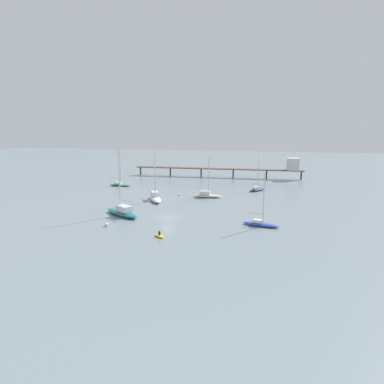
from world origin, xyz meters
TOP-DOWN VIEW (x-y plane):
  - ground_plane at (0.00, 0.00)m, footprint 400.00×400.00m
  - pier at (13.80, 58.79)m, footprint 59.84×4.99m
  - sailboat_navy at (15.43, 34.11)m, footprint 5.01×5.86m
  - sailboat_green at (-25.69, 32.78)m, footprint 7.21×2.56m
  - sailboat_teal at (-9.40, -0.44)m, footprint 9.76×7.48m
  - sailboat_cream at (3.57, 21.75)m, footprint 7.45×2.57m
  - sailboat_white at (-8.00, 15.17)m, footprint 6.64×9.58m
  - sailboat_blue at (18.11, -1.60)m, footprint 7.00×3.11m
  - dinghy_yellow at (2.36, -11.82)m, footprint 2.32×2.25m
  - mooring_buoy_far at (-4.08, 22.88)m, footprint 0.52×0.52m
  - mooring_buoy_inner at (-8.87, -8.40)m, footprint 0.72×0.72m

SIDE VIEW (x-z plane):
  - ground_plane at x=0.00m, z-range 0.00..0.00m
  - dinghy_yellow at x=2.36m, z-range -0.34..0.80m
  - mooring_buoy_far at x=-4.08m, z-range 0.00..0.52m
  - mooring_buoy_inner at x=-8.87m, z-range 0.00..0.72m
  - sailboat_blue at x=18.11m, z-range -4.26..5.50m
  - sailboat_navy at x=15.43m, z-range -4.13..5.40m
  - sailboat_green at x=-25.69m, z-range -4.71..6.00m
  - sailboat_cream at x=3.57m, z-range -4.41..5.84m
  - sailboat_white at x=-8.00m, z-range -5.08..6.74m
  - sailboat_teal at x=-9.40m, z-range -6.09..7.86m
  - pier at x=13.80m, z-range 0.51..7.84m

